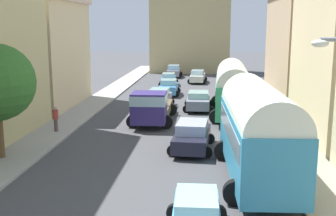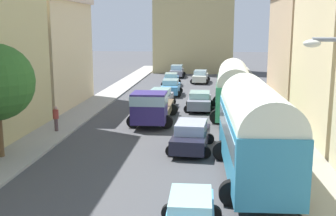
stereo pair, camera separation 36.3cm
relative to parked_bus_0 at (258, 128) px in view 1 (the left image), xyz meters
The scene contains 18 objects.
ground_plane 17.47m from the parked_bus_0, 105.58° to the left, with size 154.00×154.00×0.00m, color #444448.
sidewalk_left 20.61m from the parked_bus_0, 125.51° to the left, with size 2.50×70.00×0.14m, color #9D9B95.
sidewalk_right 17.03m from the parked_bus_0, 81.13° to the left, with size 2.50×70.00×0.14m, color gray.
building_left_2 22.81m from the parked_bus_0, 135.33° to the left, with size 6.60×10.12×9.08m.
building_right_3 21.43m from the parked_bus_0, 73.79° to the left, with size 4.60×12.46×9.72m.
distant_church 44.79m from the parked_bus_0, 95.99° to the left, with size 11.33×6.24×20.78m.
parked_bus_0 is the anchor object (origin of this frame).
parked_bus_1 13.79m from the parked_bus_0, 90.97° to the left, with size 3.55×9.89×4.01m.
cargo_truck_0 11.83m from the parked_bus_0, 120.25° to the left, with size 3.14×7.13×2.44m.
car_0 17.58m from the parked_bus_0, 110.39° to the left, with size 2.37×3.82×1.58m.
car_1 23.51m from the parked_bus_0, 104.53° to the left, with size 2.25×3.83×1.56m.
car_2 30.21m from the parked_bus_0, 102.41° to the left, with size 2.27×4.09×1.43m.
car_3 38.17m from the parked_bus_0, 99.84° to the left, with size 2.26×4.07×1.60m.
car_4 6.19m from the parked_bus_0, 114.79° to the right, with size 2.15×3.73×1.46m.
car_5 5.50m from the parked_bus_0, 124.33° to the left, with size 2.55×4.43×1.58m.
car_6 15.95m from the parked_bus_0, 100.29° to the left, with size 2.42×4.08×1.50m.
car_7 32.45m from the parked_bus_0, 95.74° to the left, with size 2.34×4.29×1.50m.
pedestrian_0 13.77m from the parked_bus_0, 148.45° to the left, with size 0.50×0.50×1.74m.
Camera 1 is at (2.36, -7.67, 6.71)m, focal length 45.00 mm.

